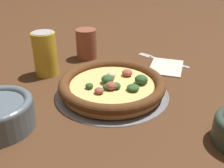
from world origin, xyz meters
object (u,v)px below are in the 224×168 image
(drinking_cup, at_px, (86,44))
(fork, at_px, (159,59))
(pizza, at_px, (112,85))
(napkin, at_px, (166,66))
(beverage_can, at_px, (45,54))
(pizza_tray, at_px, (112,92))

(drinking_cup, distance_m, fork, 0.24)
(pizza, xyz_separation_m, drinking_cup, (0.19, 0.17, 0.02))
(napkin, bearing_deg, fork, 32.38)
(beverage_can, bearing_deg, pizza, -98.25)
(drinking_cup, height_order, fork, drinking_cup)
(napkin, height_order, fork, napkin)
(pizza_tray, height_order, napkin, napkin)
(pizza_tray, xyz_separation_m, drinking_cup, (0.19, 0.17, 0.04))
(napkin, distance_m, fork, 0.07)
(pizza_tray, relative_size, pizza, 1.08)
(pizza_tray, bearing_deg, drinking_cup, 42.45)
(drinking_cup, bearing_deg, pizza, -137.36)
(napkin, bearing_deg, pizza, 157.49)
(drinking_cup, bearing_deg, pizza_tray, -137.55)
(pizza, distance_m, fork, 0.27)
(drinking_cup, relative_size, napkin, 0.71)
(beverage_can, bearing_deg, pizza_tray, -98.35)
(drinking_cup, height_order, napkin, drinking_cup)
(pizza, distance_m, beverage_can, 0.22)
(fork, xyz_separation_m, beverage_can, (-0.23, 0.27, 0.06))
(pizza_tray, xyz_separation_m, fork, (0.27, -0.05, -0.00))
(pizza, height_order, fork, pizza)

